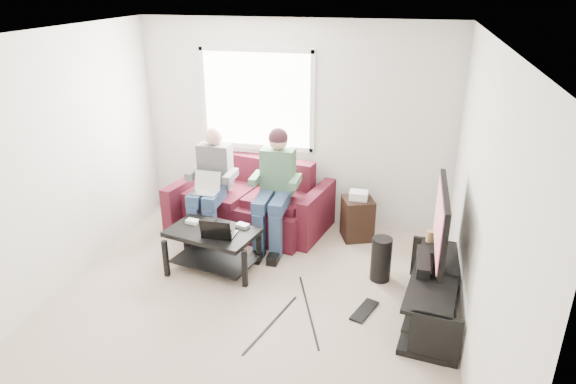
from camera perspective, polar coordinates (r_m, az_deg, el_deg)
The scene contains 26 objects.
floor at distance 5.16m, azimuth -4.89°, elevation -13.31°, with size 4.50×4.50×0.00m, color #B7A38E.
ceiling at distance 4.20m, azimuth -6.11°, elevation 16.74°, with size 4.50×4.50×0.00m, color white.
wall_back at distance 6.58m, azimuth 0.83°, elevation 7.47°, with size 4.50×4.50×0.00m, color silver.
wall_front at distance 2.79m, azimuth -20.94°, elevation -17.41°, with size 4.50×4.50×0.00m, color silver.
wall_left at distance 5.47m, azimuth -25.70°, elevation 1.99°, with size 4.50×4.50×0.00m, color silver.
wall_right at distance 4.35m, azimuth 20.43°, elevation -2.22°, with size 4.50×4.50×0.00m, color silver.
window at distance 6.61m, azimuth -3.49°, elevation 10.19°, with size 1.48×0.04×1.28m.
sofa at distance 6.63m, azimuth -4.05°, elevation -1.40°, with size 2.06×1.20×0.88m.
person_left at distance 6.30m, azimuth -8.54°, elevation 1.29°, with size 0.40×0.70×1.37m.
person_right at distance 6.06m, azimuth -1.45°, elevation 1.26°, with size 0.40×0.71×1.41m.
laptop_silver at distance 6.14m, azimuth -9.18°, elevation 0.50°, with size 0.32×0.22×0.24m, color silver, non-canonical shape.
coffee_table at distance 5.73m, azimuth -8.36°, elevation -5.35°, with size 1.06×0.78×0.48m.
laptop_black at distance 5.52m, azimuth -7.64°, elevation -3.64°, with size 0.34×0.24×0.24m, color black, non-canonical shape.
controller_a at distance 5.87m, azimuth -10.57°, elevation -3.24°, with size 0.14×0.09×0.04m, color silver.
controller_b at distance 5.85m, azimuth -8.72°, elevation -3.18°, with size 0.14×0.09×0.04m, color black.
controller_c at distance 5.70m, azimuth -5.08°, elevation -3.74°, with size 0.14×0.09×0.04m, color gray.
tv_stand at distance 5.20m, azimuth 15.79°, elevation -11.08°, with size 0.62×1.47×0.47m.
tv at distance 4.94m, azimuth 16.62°, elevation -3.46°, with size 0.12×1.10×0.81m.
soundbar at distance 5.12m, azimuth 14.79°, elevation -7.47°, with size 0.12×0.50×0.10m, color black.
drink_cup at distance 5.58m, azimuth 15.49°, elevation -4.76°, with size 0.08×0.08×0.12m, color #B27F4C.
console_white at distance 4.83m, azimuth 15.98°, elevation -12.99°, with size 0.30×0.22×0.06m, color silver.
console_grey at distance 5.41m, azimuth 15.81°, elevation -8.64°, with size 0.34×0.26×0.08m, color gray.
console_black at distance 5.12m, azimuth 15.89°, elevation -10.69°, with size 0.38×0.30×0.07m, color black.
subwoofer at distance 5.62m, azimuth 10.30°, elevation -7.35°, with size 0.22×0.22×0.49m, color black.
keyboard_floor at distance 5.22m, azimuth 8.49°, elevation -12.90°, with size 0.13×0.40×0.02m, color black.
end_table at distance 6.43m, azimuth 7.72°, elevation -2.80°, with size 0.36×0.36×0.63m.
Camera 1 is at (1.38, -3.94, 3.03)m, focal length 32.00 mm.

